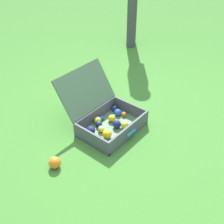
{
  "coord_description": "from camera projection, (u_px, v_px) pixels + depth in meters",
  "views": [
    {
      "loc": [
        -1.58,
        -1.14,
        1.6
      ],
      "look_at": [
        -0.09,
        0.08,
        0.2
      ],
      "focal_mm": 44.65,
      "sensor_mm": 36.0,
      "label": 1
    }
  ],
  "objects": [
    {
      "name": "stray_ball_on_grass",
      "position": [
        55.0,
        163.0,
        2.11
      ],
      "size": [
        0.09,
        0.09,
        0.09
      ],
      "primitive_type": "sphere",
      "color": "orange",
      "rests_on": "ground"
    },
    {
      "name": "open_suitcase",
      "position": [
        105.0,
        117.0,
        2.48
      ],
      "size": [
        0.56,
        0.64,
        0.48
      ],
      "color": "#4C7051",
      "rests_on": "ground"
    },
    {
      "name": "ground_plane",
      "position": [
        125.0,
        128.0,
        2.52
      ],
      "size": [
        16.0,
        16.0,
        0.0
      ],
      "primitive_type": "plane",
      "color": "#3D7A2D"
    }
  ]
}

